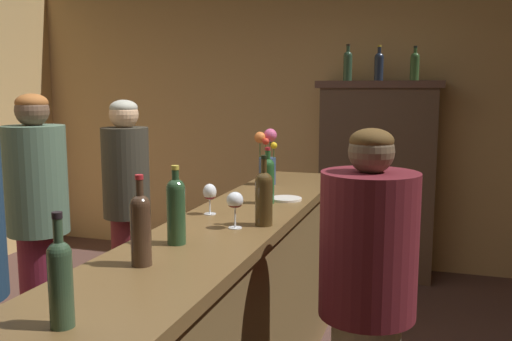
{
  "coord_description": "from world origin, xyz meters",
  "views": [
    {
      "loc": [
        1.31,
        -2.31,
        1.65
      ],
      "look_at": [
        0.52,
        0.12,
        1.27
      ],
      "focal_mm": 38.92,
      "sensor_mm": 36.0,
      "label": 1
    }
  ],
  "objects_px": {
    "wine_bottle_syrah": "(176,208)",
    "bar_counter": "(234,322)",
    "wine_glass_front": "(235,202)",
    "patron_in_grey": "(39,224)",
    "patron_by_cabinet": "(127,204)",
    "display_cabinet": "(377,176)",
    "display_bottle_center": "(415,65)",
    "bartender": "(367,303)",
    "cheese_plate": "(286,199)",
    "wine_bottle_rose": "(264,196)",
    "display_bottle_midleft": "(379,65)",
    "display_bottle_left": "(348,64)",
    "wine_bottle_pinot": "(268,178)",
    "wine_bottle_malbec": "(141,226)",
    "wine_bottle_chardonnay": "(60,279)",
    "wine_glass_mid": "(210,194)",
    "flower_arrangement": "(267,159)"
  },
  "relations": [
    {
      "from": "display_bottle_midleft",
      "to": "flower_arrangement",
      "type": "bearing_deg",
      "value": -108.7
    },
    {
      "from": "flower_arrangement",
      "to": "cheese_plate",
      "type": "relative_size",
      "value": 2.07
    },
    {
      "from": "cheese_plate",
      "to": "display_bottle_left",
      "type": "bearing_deg",
      "value": 89.57
    },
    {
      "from": "bar_counter",
      "to": "patron_in_grey",
      "type": "bearing_deg",
      "value": 173.62
    },
    {
      "from": "bar_counter",
      "to": "patron_by_cabinet",
      "type": "xyz_separation_m",
      "value": [
        -1.08,
        0.84,
        0.35
      ]
    },
    {
      "from": "wine_bottle_rose",
      "to": "wine_glass_front",
      "type": "xyz_separation_m",
      "value": [
        -0.1,
        -0.09,
        -0.02
      ]
    },
    {
      "from": "wine_bottle_chardonnay",
      "to": "display_cabinet",
      "type": "bearing_deg",
      "value": 83.59
    },
    {
      "from": "display_cabinet",
      "to": "patron_by_cabinet",
      "type": "xyz_separation_m",
      "value": [
        -1.5,
        -1.66,
        -0.02
      ]
    },
    {
      "from": "display_bottle_center",
      "to": "patron_by_cabinet",
      "type": "distance_m",
      "value": 2.62
    },
    {
      "from": "display_cabinet",
      "to": "display_bottle_center",
      "type": "height_order",
      "value": "display_bottle_center"
    },
    {
      "from": "wine_bottle_syrah",
      "to": "bar_counter",
      "type": "bearing_deg",
      "value": 82.84
    },
    {
      "from": "display_cabinet",
      "to": "patron_by_cabinet",
      "type": "distance_m",
      "value": 2.24
    },
    {
      "from": "display_cabinet",
      "to": "wine_bottle_syrah",
      "type": "relative_size",
      "value": 5.52
    },
    {
      "from": "bar_counter",
      "to": "wine_bottle_syrah",
      "type": "relative_size",
      "value": 9.65
    },
    {
      "from": "wine_glass_mid",
      "to": "flower_arrangement",
      "type": "height_order",
      "value": "flower_arrangement"
    },
    {
      "from": "flower_arrangement",
      "to": "display_cabinet",
      "type": "bearing_deg",
      "value": 70.72
    },
    {
      "from": "bar_counter",
      "to": "bartender",
      "type": "distance_m",
      "value": 0.77
    },
    {
      "from": "display_cabinet",
      "to": "display_bottle_center",
      "type": "xyz_separation_m",
      "value": [
        0.28,
        0.0,
        0.95
      ]
    },
    {
      "from": "bar_counter",
      "to": "wine_bottle_malbec",
      "type": "bearing_deg",
      "value": -94.37
    },
    {
      "from": "wine_bottle_syrah",
      "to": "cheese_plate",
      "type": "xyz_separation_m",
      "value": [
        0.19,
        0.97,
        -0.14
      ]
    },
    {
      "from": "wine_bottle_pinot",
      "to": "display_cabinet",
      "type": "bearing_deg",
      "value": 80.12
    },
    {
      "from": "wine_bottle_pinot",
      "to": "cheese_plate",
      "type": "distance_m",
      "value": 0.19
    },
    {
      "from": "patron_by_cabinet",
      "to": "display_bottle_center",
      "type": "bearing_deg",
      "value": 81.45
    },
    {
      "from": "bar_counter",
      "to": "patron_in_grey",
      "type": "xyz_separation_m",
      "value": [
        -1.23,
        0.14,
        0.37
      ]
    },
    {
      "from": "wine_bottle_chardonnay",
      "to": "bartender",
      "type": "relative_size",
      "value": 0.2
    },
    {
      "from": "bar_counter",
      "to": "bartender",
      "type": "relative_size",
      "value": 2.0
    },
    {
      "from": "wine_bottle_malbec",
      "to": "wine_glass_front",
      "type": "height_order",
      "value": "wine_bottle_malbec"
    },
    {
      "from": "display_cabinet",
      "to": "wine_bottle_pinot",
      "type": "relative_size",
      "value": 5.73
    },
    {
      "from": "bar_counter",
      "to": "flower_arrangement",
      "type": "xyz_separation_m",
      "value": [
        -0.12,
        0.94,
        0.68
      ]
    },
    {
      "from": "wine_glass_mid",
      "to": "patron_by_cabinet",
      "type": "bearing_deg",
      "value": 139.67
    },
    {
      "from": "bar_counter",
      "to": "wine_bottle_chardonnay",
      "type": "xyz_separation_m",
      "value": [
        0.0,
        -1.27,
        0.65
      ]
    },
    {
      "from": "display_bottle_midleft",
      "to": "patron_by_cabinet",
      "type": "distance_m",
      "value": 2.43
    },
    {
      "from": "wine_bottle_syrah",
      "to": "cheese_plate",
      "type": "height_order",
      "value": "wine_bottle_syrah"
    },
    {
      "from": "display_bottle_center",
      "to": "wine_glass_front",
      "type": "bearing_deg",
      "value": -103.19
    },
    {
      "from": "wine_bottle_syrah",
      "to": "bartender",
      "type": "distance_m",
      "value": 0.84
    },
    {
      "from": "wine_glass_mid",
      "to": "display_bottle_center",
      "type": "height_order",
      "value": "display_bottle_center"
    },
    {
      "from": "wine_bottle_rose",
      "to": "display_cabinet",
      "type": "bearing_deg",
      "value": 84.55
    },
    {
      "from": "bar_counter",
      "to": "wine_bottle_syrah",
      "type": "bearing_deg",
      "value": -97.16
    },
    {
      "from": "wine_bottle_chardonnay",
      "to": "patron_by_cabinet",
      "type": "xyz_separation_m",
      "value": [
        -1.08,
        2.1,
        -0.3
      ]
    },
    {
      "from": "patron_in_grey",
      "to": "patron_by_cabinet",
      "type": "relative_size",
      "value": 1.03
    },
    {
      "from": "wine_bottle_malbec",
      "to": "wine_bottle_pinot",
      "type": "bearing_deg",
      "value": 84.38
    },
    {
      "from": "display_bottle_left",
      "to": "wine_bottle_pinot",
      "type": "bearing_deg",
      "value": -92.34
    },
    {
      "from": "cheese_plate",
      "to": "patron_in_grey",
      "type": "bearing_deg",
      "value": -165.29
    },
    {
      "from": "display_bottle_midleft",
      "to": "wine_glass_mid",
      "type": "bearing_deg",
      "value": -102.44
    },
    {
      "from": "cheese_plate",
      "to": "display_bottle_center",
      "type": "xyz_separation_m",
      "value": [
        0.57,
        2.01,
        0.79
      ]
    },
    {
      "from": "wine_bottle_rose",
      "to": "display_bottle_midleft",
      "type": "distance_m",
      "value": 2.68
    },
    {
      "from": "display_cabinet",
      "to": "wine_bottle_chardonnay",
      "type": "distance_m",
      "value": 3.8
    },
    {
      "from": "wine_bottle_malbec",
      "to": "wine_glass_mid",
      "type": "bearing_deg",
      "value": 95.62
    },
    {
      "from": "bar_counter",
      "to": "wine_glass_front",
      "type": "distance_m",
      "value": 0.66
    },
    {
      "from": "wine_bottle_malbec",
      "to": "patron_by_cabinet",
      "type": "distance_m",
      "value": 1.92
    }
  ]
}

